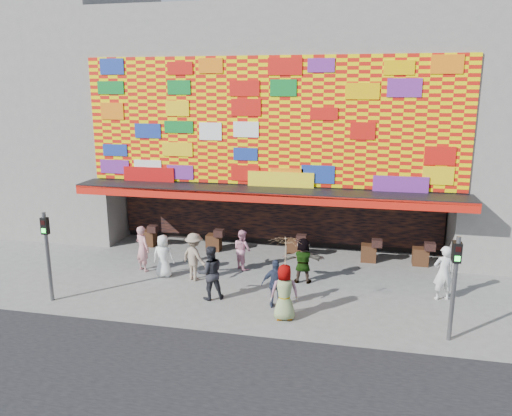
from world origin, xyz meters
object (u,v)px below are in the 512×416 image
object	(u,v)px
ped_h	(443,273)
parasol	(285,252)
ped_c	(210,273)
ped_f	(303,260)
ped_b	(142,248)
ped_d	(194,257)
signal_left	(47,247)
ped_a	(163,256)
ped_e	(276,284)
ped_i	(242,249)
ped_g	(284,292)
signal_right	(455,277)

from	to	relation	value
ped_h	parasol	world-z (taller)	parasol
ped_c	ped_f	size ratio (longest dim) A/B	1.10
ped_b	ped_d	bearing A→B (deg)	-164.35
ped_h	signal_left	bearing A→B (deg)	-4.01
ped_a	ped_c	size ratio (longest dim) A/B	0.87
ped_a	ped_e	distance (m)	4.83
ped_c	ped_i	size ratio (longest dim) A/B	1.18
ped_c	ped_g	world-z (taller)	ped_c
signal_left	ped_i	distance (m)	6.96
ped_b	ped_c	world-z (taller)	ped_c
ped_d	ped_f	xyz separation A→B (m)	(3.87, 0.60, -0.05)
ped_f	ped_i	size ratio (longest dim) A/B	1.07
ped_a	ped_i	size ratio (longest dim) A/B	1.03
signal_right	ped_h	bearing A→B (deg)	86.62
signal_left	signal_right	bearing A→B (deg)	0.00
ped_b	ped_g	distance (m)	6.61
ped_f	ped_g	size ratio (longest dim) A/B	0.96
ped_e	ped_d	bearing A→B (deg)	-39.99
ped_b	parasol	bearing A→B (deg)	-178.64
ped_c	ped_a	bearing A→B (deg)	-61.94
parasol	signal_left	bearing A→B (deg)	-177.97
signal_left	ped_d	xyz separation A→B (m)	(4.01, 2.72, -0.98)
ped_i	parasol	size ratio (longest dim) A/B	0.83
ped_a	ped_b	xyz separation A→B (m)	(-1.01, 0.42, 0.09)
ped_c	ped_i	xyz separation A→B (m)	(0.36, 2.98, -0.14)
signal_left	ped_e	world-z (taller)	signal_left
ped_b	ped_c	distance (m)	3.83
ped_e	signal_right	bearing A→B (deg)	154.85
ped_d	ped_i	world-z (taller)	ped_d
signal_right	ped_f	bearing A→B (deg)	143.66
ped_g	parasol	size ratio (longest dim) A/B	0.93
ped_c	ped_g	bearing A→B (deg)	131.71
ped_b	ped_i	xyz separation A→B (m)	(3.66, 1.02, -0.11)
ped_b	ped_g	bearing A→B (deg)	-178.64
ped_f	ped_a	bearing A→B (deg)	2.02
ped_d	ped_h	xyz separation A→B (m)	(8.55, 0.10, 0.04)
ped_e	ped_g	bearing A→B (deg)	103.25
ped_c	signal_left	bearing A→B (deg)	-14.26
signal_left	ped_b	bearing A→B (deg)	61.00
ped_e	ped_f	distance (m)	2.33
signal_left	ped_a	world-z (taller)	signal_left
ped_b	ped_f	xyz separation A→B (m)	(6.12, 0.12, -0.06)
signal_left	ped_c	distance (m)	5.31
signal_right	ped_c	world-z (taller)	signal_right
ped_g	ped_b	bearing A→B (deg)	-40.79
ped_b	ped_e	size ratio (longest dim) A/B	1.12
signal_left	ped_g	size ratio (longest dim) A/B	1.73
ped_c	ped_f	world-z (taller)	ped_c
signal_right	ped_d	xyz separation A→B (m)	(-8.39, 2.72, -0.98)
ped_d	ped_e	xyz separation A→B (m)	(3.30, -1.66, -0.09)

